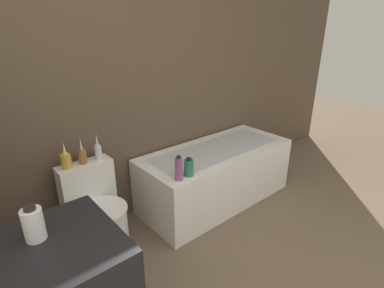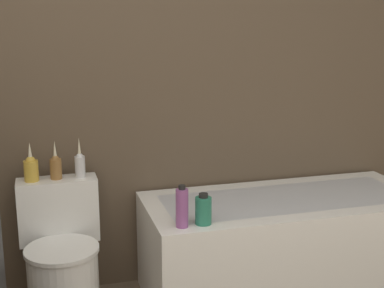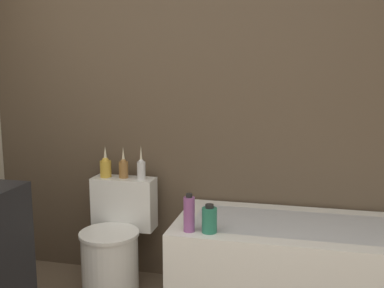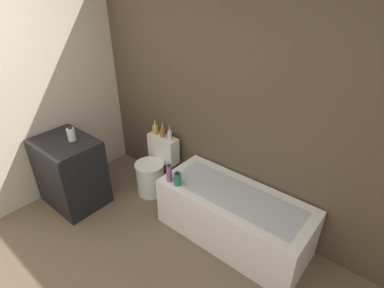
{
  "view_description": "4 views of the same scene",
  "coord_description": "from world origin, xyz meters",
  "views": [
    {
      "loc": [
        -1.23,
        -0.21,
        1.71
      ],
      "look_at": [
        0.26,
        1.54,
        0.78
      ],
      "focal_mm": 28.0,
      "sensor_mm": 36.0,
      "label": 1
    },
    {
      "loc": [
        -0.57,
        -0.87,
        1.53
      ],
      "look_at": [
        0.09,
        1.42,
        0.97
      ],
      "focal_mm": 50.0,
      "sensor_mm": 36.0,
      "label": 2
    },
    {
      "loc": [
        0.58,
        -0.77,
        1.41
      ],
      "look_at": [
        0.03,
        1.55,
        1.01
      ],
      "focal_mm": 42.0,
      "sensor_mm": 36.0,
      "label": 3
    },
    {
      "loc": [
        1.86,
        -0.38,
        2.47
      ],
      "look_at": [
        0.27,
        1.52,
        1.06
      ],
      "focal_mm": 28.0,
      "sensor_mm": 36.0,
      "label": 4
    }
  ],
  "objects": [
    {
      "name": "bathtub",
      "position": [
        0.7,
        1.68,
        0.29
      ],
      "size": [
        1.56,
        0.67,
        0.56
      ],
      "color": "white",
      "rests_on": "ground"
    },
    {
      "name": "shampoo_bottle_short",
      "position": [
        0.15,
        1.44,
        0.63
      ],
      "size": [
        0.08,
        0.08,
        0.15
      ],
      "color": "#267259",
      "rests_on": "bathtub"
    },
    {
      "name": "vase_gold",
      "position": [
        -0.64,
        1.9,
        0.78
      ],
      "size": [
        0.07,
        0.07,
        0.21
      ],
      "color": "gold",
      "rests_on": "toilet"
    },
    {
      "name": "wall_back_tiled",
      "position": [
        0.0,
        2.07,
        1.3
      ],
      "size": [
        6.4,
        0.06,
        2.6
      ],
      "color": "brown",
      "rests_on": "ground_plane"
    },
    {
      "name": "toilet",
      "position": [
        -0.52,
        1.72,
        0.31
      ],
      "size": [
        0.41,
        0.52,
        0.71
      ],
      "color": "white",
      "rests_on": "ground"
    },
    {
      "name": "vase_bronze",
      "position": [
        -0.39,
        1.9,
        0.78
      ],
      "size": [
        0.05,
        0.05,
        0.22
      ],
      "color": "silver",
      "rests_on": "toilet"
    },
    {
      "name": "shampoo_bottle_tall",
      "position": [
        0.04,
        1.43,
        0.66
      ],
      "size": [
        0.06,
        0.06,
        0.21
      ],
      "color": "#8C4C8C",
      "rests_on": "bathtub"
    },
    {
      "name": "vase_silver",
      "position": [
        -0.52,
        1.91,
        0.78
      ],
      "size": [
        0.06,
        0.06,
        0.2
      ],
      "color": "olive",
      "rests_on": "toilet"
    }
  ]
}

